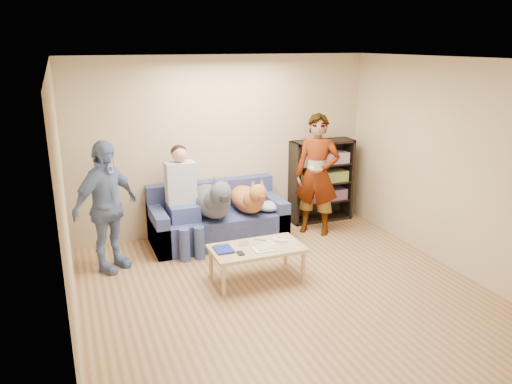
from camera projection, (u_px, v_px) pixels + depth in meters
name	position (u px, v px, depth m)	size (l,w,h in m)	color
ground	(296.00, 304.00, 5.49)	(5.00, 5.00, 0.00)	#8B5E3B
ceiling	(302.00, 60.00, 4.74)	(5.00, 5.00, 0.00)	white
wall_back	(224.00, 146.00, 7.35)	(4.50, 4.50, 0.00)	tan
wall_front	(488.00, 306.00, 2.89)	(4.50, 4.50, 0.00)	tan
wall_left	(66.00, 218.00, 4.33)	(5.00, 5.00, 0.00)	tan
wall_right	(470.00, 171.00, 5.90)	(5.00, 5.00, 0.00)	tan
blanket	(270.00, 206.00, 7.20)	(0.38, 0.32, 0.13)	#B4B4B9
person_standing_right	(317.00, 175.00, 7.31)	(0.65, 0.43, 1.79)	gray
person_standing_left	(106.00, 207.00, 6.11)	(0.97, 0.40, 1.66)	#6F8AB1
held_controller	(312.00, 168.00, 7.01)	(0.04, 0.12, 0.03)	white
notebook_blue	(223.00, 249.00, 5.85)	(0.20, 0.26, 0.03)	navy
papers	(264.00, 249.00, 5.87)	(0.26, 0.20, 0.01)	white
magazine	(265.00, 247.00, 5.90)	(0.22, 0.17, 0.01)	#BCB997
camera_silver	(244.00, 243.00, 6.01)	(0.11, 0.06, 0.05)	#B8B9BD
controller_a	(275.00, 240.00, 6.13)	(0.04, 0.13, 0.03)	silver
controller_b	(284.00, 241.00, 6.09)	(0.09, 0.06, 0.03)	silver
headphone_cup_a	(273.00, 244.00, 6.00)	(0.07, 0.07, 0.02)	white
headphone_cup_b	(270.00, 242.00, 6.07)	(0.07, 0.07, 0.02)	white
pen_orange	(260.00, 252.00, 5.80)	(0.01, 0.01, 0.14)	gold
pen_black	(260.00, 240.00, 6.15)	(0.01, 0.01, 0.14)	black
wallet	(240.00, 253.00, 5.75)	(0.07, 0.12, 0.01)	black
sofa	(217.00, 221.00, 7.19)	(1.90, 0.85, 0.82)	#515B93
person_seated	(183.00, 195.00, 6.76)	(0.40, 0.73, 1.47)	#3D4C86
dog_gray	(213.00, 200.00, 6.88)	(0.48, 1.28, 0.69)	#51545C
dog_tan	(249.00, 198.00, 7.09)	(0.40, 1.16, 0.58)	#BB6B39
coffee_table	(257.00, 251.00, 5.96)	(1.10, 0.60, 0.42)	tan
bookshelf	(321.00, 179.00, 7.92)	(1.00, 0.34, 1.30)	black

